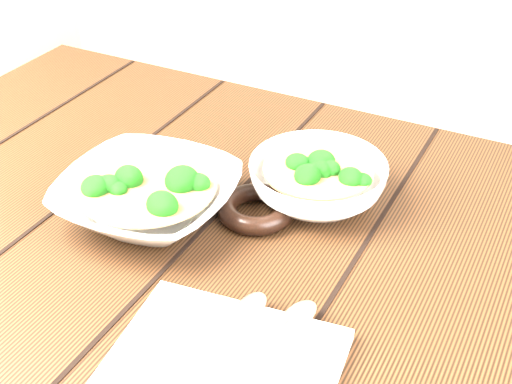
# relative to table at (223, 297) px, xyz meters

# --- Properties ---
(table) EXTENTS (1.20, 0.80, 0.75)m
(table) POSITION_rel_table_xyz_m (0.00, 0.00, 0.00)
(table) COLOR #371F0F
(table) RESTS_ON ground
(soup_bowl_front) EXTENTS (0.25, 0.25, 0.07)m
(soup_bowl_front) POSITION_rel_table_xyz_m (-0.10, -0.02, 0.15)
(soup_bowl_front) COLOR silver
(soup_bowl_front) RESTS_ON table
(soup_bowl_back) EXTENTS (0.23, 0.23, 0.07)m
(soup_bowl_back) POSITION_rel_table_xyz_m (0.09, 0.12, 0.15)
(soup_bowl_back) COLOR silver
(soup_bowl_back) RESTS_ON table
(trivet) EXTENTS (0.11, 0.11, 0.03)m
(trivet) POSITION_rel_table_xyz_m (0.03, 0.05, 0.13)
(trivet) COLOR black
(trivet) RESTS_ON table
(napkin) EXTENTS (0.25, 0.22, 0.01)m
(napkin) POSITION_rel_table_xyz_m (0.12, -0.21, 0.13)
(napkin) COLOR beige
(napkin) RESTS_ON table
(spoon_left) EXTENTS (0.03, 0.19, 0.01)m
(spoon_left) POSITION_rel_table_xyz_m (0.11, -0.17, 0.14)
(spoon_left) COLOR #B2AE9D
(spoon_left) RESTS_ON napkin
(spoon_right) EXTENTS (0.05, 0.19, 0.01)m
(spoon_right) POSITION_rel_table_xyz_m (0.16, -0.15, 0.14)
(spoon_right) COLOR #B2AE9D
(spoon_right) RESTS_ON napkin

